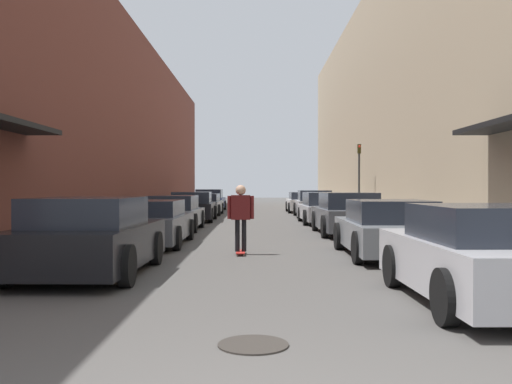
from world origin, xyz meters
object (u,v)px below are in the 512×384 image
(parked_car_left_1, at_px, (151,223))
(parked_car_left_4, at_px, (205,204))
(parked_car_right_0, at_px, (486,256))
(parked_car_right_4, at_px, (315,204))
(parked_car_right_3, at_px, (326,209))
(manhole_cover, at_px, (255,345))
(traffic_light, at_px, (361,172))
(parked_car_left_2, at_px, (175,213))
(parked_car_left_3, at_px, (194,207))
(parked_car_right_2, at_px, (348,214))
(skateboarder, at_px, (242,212))
(parked_car_left_0, at_px, (91,238))
(parked_car_right_1, at_px, (390,229))
(parked_car_right_5, at_px, (306,202))
(parked_car_left_5, at_px, (211,201))

(parked_car_left_1, relative_size, parked_car_left_4, 1.01)
(parked_car_right_0, relative_size, parked_car_right_4, 0.99)
(parked_car_left_1, relative_size, parked_car_right_3, 0.98)
(manhole_cover, height_order, traffic_light, traffic_light)
(parked_car_left_2, bearing_deg, parked_car_right_4, 56.14)
(parked_car_left_3, distance_m, parked_car_right_2, 9.19)
(parked_car_right_4, xyz_separation_m, skateboarder, (-3.30, -15.97, 0.32))
(parked_car_left_0, distance_m, parked_car_right_1, 6.46)
(parked_car_right_3, bearing_deg, parked_car_right_4, 89.47)
(parked_car_left_4, bearing_deg, parked_car_right_5, 28.34)
(parked_car_left_5, relative_size, traffic_light, 1.28)
(parked_car_left_5, distance_m, manhole_cover, 31.09)
(parked_car_left_4, bearing_deg, parked_car_right_2, -65.23)
(manhole_cover, bearing_deg, parked_car_right_2, 76.97)
(parked_car_right_1, xyz_separation_m, traffic_light, (2.08, 15.08, 1.67))
(parked_car_left_1, relative_size, traffic_light, 1.27)
(manhole_cover, bearing_deg, traffic_light, 77.16)
(parked_car_right_1, height_order, traffic_light, traffic_light)
(parked_car_left_4, height_order, parked_car_right_2, parked_car_right_2)
(parked_car_right_2, bearing_deg, parked_car_left_3, 129.36)
(parked_car_right_0, bearing_deg, manhole_cover, -147.14)
(parked_car_right_2, bearing_deg, parked_car_left_4, 114.77)
(parked_car_left_2, bearing_deg, parked_car_right_1, -52.08)
(parked_car_left_2, distance_m, parked_car_right_5, 15.09)
(parked_car_left_2, relative_size, skateboarder, 2.51)
(parked_car_left_2, distance_m, parked_car_right_3, 6.93)
(parked_car_left_2, relative_size, parked_car_right_5, 0.97)
(parked_car_right_1, xyz_separation_m, parked_car_right_2, (0.01, 5.81, 0.05))
(parked_car_left_0, xyz_separation_m, traffic_light, (7.96, 17.75, 1.62))
(parked_car_left_0, bearing_deg, parked_car_left_4, 89.73)
(parked_car_left_2, distance_m, parked_car_right_0, 14.01)
(parked_car_left_1, relative_size, manhole_cover, 6.35)
(parked_car_right_5, xyz_separation_m, traffic_light, (2.14, -6.39, 1.69))
(parked_car_right_3, bearing_deg, traffic_light, 60.71)
(parked_car_right_0, bearing_deg, parked_car_right_1, 90.90)
(parked_car_left_3, xyz_separation_m, manhole_cover, (2.83, -20.03, -0.62))
(manhole_cover, bearing_deg, parked_car_right_4, 82.75)
(parked_car_left_4, height_order, parked_car_right_4, parked_car_right_4)
(parked_car_right_1, distance_m, parked_car_right_3, 11.29)
(parked_car_left_4, bearing_deg, parked_car_right_0, -75.99)
(parked_car_left_2, relative_size, parked_car_left_5, 0.89)
(parked_car_left_4, distance_m, skateboarder, 18.22)
(parked_car_right_4, relative_size, manhole_cover, 5.82)
(parked_car_left_2, height_order, parked_car_left_5, parked_car_left_5)
(parked_car_left_2, bearing_deg, parked_car_right_2, -16.38)
(skateboarder, bearing_deg, parked_car_right_0, -58.29)
(parked_car_left_4, bearing_deg, parked_car_left_3, -90.29)
(parked_car_right_1, distance_m, parked_car_right_2, 5.81)
(parked_car_left_3, relative_size, skateboarder, 2.58)
(manhole_cover, bearing_deg, skateboarder, 92.48)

